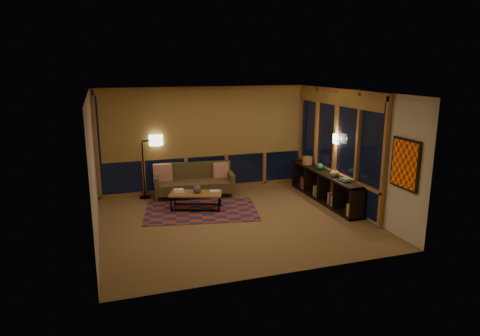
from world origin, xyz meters
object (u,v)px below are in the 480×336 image
object	(u,v)px
sofa	(194,181)
floor_lamp	(143,167)
coffee_table	(196,201)
bookshelf	(325,187)

from	to	relation	value
sofa	floor_lamp	world-z (taller)	floor_lamp
sofa	coffee_table	distance (m)	1.04
sofa	bookshelf	world-z (taller)	sofa
coffee_table	sofa	bearing A→B (deg)	100.30
floor_lamp	bookshelf	size ratio (longest dim) A/B	0.54
floor_lamp	bookshelf	world-z (taller)	floor_lamp
coffee_table	bookshelf	size ratio (longest dim) A/B	0.41
floor_lamp	sofa	bearing A→B (deg)	-28.49
sofa	coffee_table	bearing A→B (deg)	-92.90
coffee_table	floor_lamp	distance (m)	1.73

